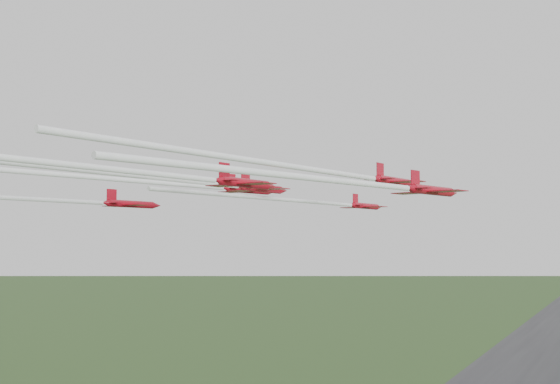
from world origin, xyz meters
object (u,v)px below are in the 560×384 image
at_px(jet_row2_left, 163,183).
at_px(jet_row3_left, 38,199).
at_px(jet_row3_mid, 182,180).
at_px(jet_lead, 321,202).
at_px(jet_row4_right, 183,177).
at_px(jet_row2_right, 332,172).
at_px(jet_row3_right, 375,185).

bearing_deg(jet_row2_left, jet_row3_left, -134.46).
distance_m(jet_row2_left, jet_row3_mid, 18.82).
height_order(jet_lead, jet_row4_right, jet_row4_right).
relative_size(jet_row2_left, jet_row3_mid, 1.10).
distance_m(jet_row2_left, jet_row4_right, 33.05).
relative_size(jet_row2_right, jet_row3_mid, 1.00).
bearing_deg(jet_row3_left, jet_row2_left, 43.32).
distance_m(jet_lead, jet_row2_right, 23.79).
bearing_deg(jet_row3_left, jet_row3_mid, 2.28).
bearing_deg(jet_row3_right, jet_row4_right, -132.34).
relative_size(jet_row2_left, jet_row3_left, 1.05).
bearing_deg(jet_row3_left, jet_row4_right, -12.58).
height_order(jet_row2_right, jet_row3_mid, jet_row2_right).
xyz_separation_m(jet_row2_left, jet_row3_mid, (12.75, -13.79, -1.20)).
xyz_separation_m(jet_row3_left, jet_row3_mid, (27.60, -4.82, 1.23)).
height_order(jet_row2_left, jet_row3_left, jet_row2_left).
xyz_separation_m(jet_row2_right, jet_row3_left, (-43.40, -2.89, -2.13)).
distance_m(jet_row3_mid, jet_row4_right, 14.31).
distance_m(jet_lead, jet_row3_mid, 29.40).
bearing_deg(jet_lead, jet_row3_left, -133.55).
height_order(jet_lead, jet_row2_right, jet_row2_right).
relative_size(jet_row2_left, jet_row2_right, 1.11).
bearing_deg(jet_row2_left, jet_row3_mid, -32.81).
bearing_deg(jet_lead, jet_row4_right, -75.64).
bearing_deg(jet_row3_right, jet_lead, 137.51).
xyz_separation_m(jet_lead, jet_row2_left, (-17.97, -15.12, 2.49)).
bearing_deg(jet_row3_left, jet_lead, 48.47).
bearing_deg(jet_row2_right, jet_lead, 126.86).
xyz_separation_m(jet_row3_mid, jet_row4_right, (8.19, -11.69, -0.92)).
height_order(jet_row3_right, jet_row4_right, jet_row4_right).
bearing_deg(jet_row2_right, jet_row2_left, 178.32).
bearing_deg(jet_lead, jet_row3_mid, -90.06).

